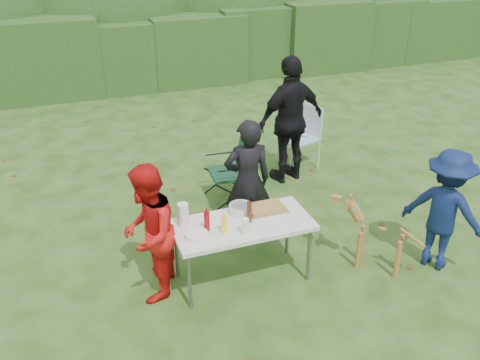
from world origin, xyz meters
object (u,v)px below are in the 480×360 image
object	(u,v)px
person_black_puffy	(291,120)
child	(445,210)
person_red_jacket	(149,234)
mustard_bottle	(224,224)
ketchup_bottle	(207,221)
dog	(381,239)
camping_chair	(230,169)
person_cook	(247,181)
folding_table	(242,227)
lawn_chair	(298,136)
paper_towel_roll	(183,215)
beer_bottle	(249,212)

from	to	relation	value
person_black_puffy	child	bearing A→B (deg)	92.94
person_red_jacket	mustard_bottle	xyz separation A→B (m)	(0.75, -0.21, 0.08)
ketchup_bottle	dog	bearing A→B (deg)	-10.80
camping_chair	person_red_jacket	bearing A→B (deg)	52.16
person_red_jacket	dog	xyz separation A→B (m)	(2.53, -0.48, -0.35)
person_black_puffy	dog	bearing A→B (deg)	78.05
person_cook	person_black_puffy	distance (m)	1.76
folding_table	dog	xyz separation A→B (m)	(1.54, -0.37, -0.27)
person_red_jacket	ketchup_bottle	xyz separation A→B (m)	(0.60, -0.11, 0.09)
lawn_chair	person_red_jacket	bearing A→B (deg)	21.26
person_cook	person_black_puffy	bearing A→B (deg)	-125.75
person_cook	person_black_puffy	world-z (taller)	person_black_puffy
camping_chair	ketchup_bottle	distance (m)	1.97
folding_table	lawn_chair	distance (m)	3.13
camping_chair	ketchup_bottle	world-z (taller)	camping_chair
ketchup_bottle	child	bearing A→B (deg)	-11.09
folding_table	camping_chair	bearing A→B (deg)	75.49
folding_table	paper_towel_roll	size ratio (longest dim) A/B	5.77
dog	lawn_chair	world-z (taller)	lawn_chair
person_cook	folding_table	bearing A→B (deg)	72.08
person_red_jacket	dog	bearing A→B (deg)	100.58
camping_chair	mustard_bottle	size ratio (longest dim) A/B	4.97
dog	person_black_puffy	bearing A→B (deg)	-45.00
person_black_puffy	dog	world-z (taller)	person_black_puffy
person_red_jacket	beer_bottle	distance (m)	1.08
person_cook	camping_chair	bearing A→B (deg)	-89.49
child	lawn_chair	distance (m)	3.04
folding_table	person_black_puffy	xyz separation A→B (m)	(1.53, 2.07, 0.28)
child	camping_chair	world-z (taller)	child
beer_bottle	camping_chair	bearing A→B (deg)	77.91
person_black_puffy	lawn_chair	world-z (taller)	person_black_puffy
person_red_jacket	camping_chair	xyz separation A→B (m)	(1.44, 1.64, -0.26)
camping_chair	mustard_bottle	distance (m)	2.01
paper_towel_roll	mustard_bottle	bearing A→B (deg)	-37.63
person_black_puffy	paper_towel_roll	world-z (taller)	person_black_puffy
child	mustard_bottle	distance (m)	2.51
person_cook	ketchup_bottle	xyz separation A→B (m)	(-0.75, -0.78, 0.05)
person_cook	mustard_bottle	size ratio (longest dim) A/B	7.97
person_red_jacket	child	bearing A→B (deg)	100.32
child	beer_bottle	xyz separation A→B (m)	(-2.15, 0.52, 0.13)
camping_chair	lawn_chair	bearing A→B (deg)	-148.78
person_cook	ketchup_bottle	size ratio (longest dim) A/B	7.25
person_black_puffy	person_red_jacket	bearing A→B (deg)	25.81
child	folding_table	bearing A→B (deg)	44.80
person_black_puffy	folding_table	bearing A→B (deg)	41.43
person_black_puffy	dog	xyz separation A→B (m)	(0.01, -2.45, -0.55)
folding_table	person_cook	size ratio (longest dim) A/B	0.94
lawn_chair	mustard_bottle	bearing A→B (deg)	32.31
person_black_puffy	lawn_chair	distance (m)	0.72
beer_bottle	paper_towel_roll	distance (m)	0.70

